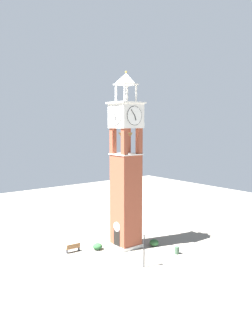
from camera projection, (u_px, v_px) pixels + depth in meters
name	position (u px, v px, depth m)	size (l,w,h in m)	color
ground	(126.00, 246.00, 39.53)	(80.00, 80.00, 0.00)	gray
clock_tower	(126.00, 175.00, 38.51)	(3.21, 3.21, 19.59)	brown
park_bench	(73.00, 248.00, 37.69)	(0.55, 1.63, 0.95)	brown
lamp_post	(144.00, 242.00, 33.39)	(0.36, 0.36, 3.65)	black
trash_bin	(177.00, 250.00, 37.19)	(0.52, 0.52, 0.80)	#38513D
shrub_near_entry	(154.00, 243.00, 39.66)	(1.07, 1.07, 0.75)	#28562D
shrub_left_of_tower	(98.00, 246.00, 38.48)	(1.07, 1.07, 0.72)	#28562D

